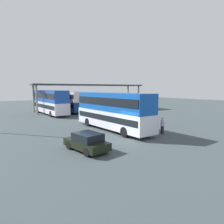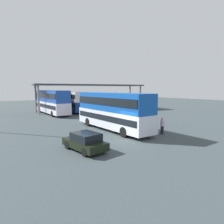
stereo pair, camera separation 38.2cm
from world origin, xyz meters
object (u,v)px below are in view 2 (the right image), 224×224
double_decker_near_canopy (52,101)px  double_decker_mid_row (69,101)px  parked_hatchback (85,142)px  pedestrian_waiting (162,126)px  double_decker_main (112,110)px

double_decker_near_canopy → double_decker_mid_row: (3.88, 1.91, -0.13)m
parked_hatchback → pedestrian_waiting: 8.86m
double_decker_mid_row → pedestrian_waiting: size_ratio=6.36×
double_decker_main → double_decker_mid_row: (1.90, 19.34, -0.04)m
double_decker_main → pedestrian_waiting: bearing=-148.5°
parked_hatchback → double_decker_mid_row: (7.53, 24.58, 1.55)m
double_decker_main → pedestrian_waiting: 5.70m
double_decker_main → double_decker_near_canopy: 17.54m
double_decker_near_canopy → pedestrian_waiting: 22.58m
double_decker_main → pedestrian_waiting: size_ratio=6.64×
double_decker_mid_row → double_decker_main: bearing=169.1°
double_decker_near_canopy → pedestrian_waiting: (5.17, -21.93, -1.50)m
parked_hatchback → double_decker_near_canopy: size_ratio=0.34×
double_decker_main → double_decker_mid_row: double_decker_main is taller
parked_hatchback → double_decker_mid_row: bearing=-27.5°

